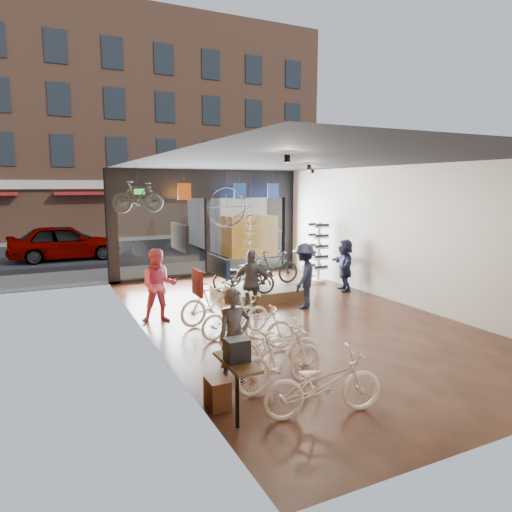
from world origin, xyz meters
TOP-DOWN VIEW (x-y plane):
  - ground_plane at (0.00, 0.00)m, footprint 7.00×12.00m
  - ceiling at (0.00, 0.00)m, footprint 7.00×12.00m
  - wall_left at (-3.52, 0.00)m, footprint 0.04×12.00m
  - wall_right at (3.52, 0.00)m, footprint 0.04×12.00m
  - storefront at (0.00, 6.00)m, footprint 7.00×0.26m
  - exit_sign at (-2.40, 5.88)m, footprint 0.35×0.06m
  - street_road at (0.00, 15.00)m, footprint 30.00×18.00m
  - sidewalk_near at (0.00, 7.20)m, footprint 30.00×2.40m
  - sidewalk_far at (0.00, 19.00)m, footprint 30.00×2.00m
  - opposite_building at (0.00, 21.50)m, footprint 26.00×5.00m
  - street_car at (-4.50, 12.00)m, footprint 4.61×1.85m
  - box_truck at (3.05, 11.00)m, footprint 2.33×7.00m
  - floor_bike_0 at (-2.00, -4.46)m, footprint 1.87×0.94m
  - floor_bike_1 at (-2.15, -3.47)m, footprint 1.72×0.69m
  - floor_bike_2 at (-1.86, -2.71)m, footprint 1.75×0.98m
  - floor_bike_3 at (-1.74, -1.78)m, footprint 1.59×0.72m
  - floor_bike_4 at (-1.75, -0.71)m, footprint 1.78×0.88m
  - floor_bike_5 at (-1.88, 0.33)m, footprint 1.77×0.74m
  - display_platform at (0.21, 2.18)m, footprint 2.40×1.80m
  - display_bike_left at (-0.50, 1.70)m, footprint 1.78×1.41m
  - display_bike_mid at (0.74, 2.31)m, footprint 1.73×0.49m
  - display_bike_right at (0.11, 2.70)m, footprint 1.68×0.83m
  - customer_0 at (-2.72, -2.93)m, footprint 0.63×0.45m
  - customer_1 at (-3.00, 1.02)m, footprint 0.99×0.84m
  - customer_2 at (-0.78, 0.54)m, footprint 1.02×0.93m
  - customer_3 at (0.80, 0.62)m, footprint 1.26×1.25m
  - customer_5 at (3.00, 1.81)m, footprint 0.97×1.57m
  - sunglasses_rack at (2.95, 3.24)m, footprint 0.72×0.66m
  - wall_merch at (-3.38, -3.50)m, footprint 0.40×2.40m
  - penny_farthing at (0.41, 4.43)m, footprint 1.65×0.06m
  - hung_bike at (-2.78, 4.20)m, footprint 1.63×0.66m
  - jersey_left at (-1.06, 5.20)m, footprint 0.45×0.03m
  - jersey_mid at (0.95, 5.20)m, footprint 0.45×0.03m
  - jersey_right at (2.26, 5.20)m, footprint 0.45×0.03m

SIDE VIEW (x-z plane):
  - ground_plane at x=0.00m, z-range -0.04..0.00m
  - street_road at x=0.00m, z-range -0.02..0.00m
  - sidewalk_near at x=0.00m, z-range 0.00..0.12m
  - sidewalk_far at x=0.00m, z-range 0.00..0.12m
  - display_platform at x=0.21m, z-range 0.00..0.30m
  - floor_bike_2 at x=-1.86m, z-range 0.00..0.87m
  - floor_bike_4 at x=-1.75m, z-range 0.00..0.90m
  - floor_bike_3 at x=-1.74m, z-range 0.00..0.92m
  - floor_bike_0 at x=-2.00m, z-range 0.00..0.94m
  - floor_bike_1 at x=-2.15m, z-range 0.00..1.01m
  - floor_bike_5 at x=-1.88m, z-range 0.00..1.03m
  - display_bike_right at x=0.11m, z-range 0.30..1.14m
  - display_bike_left at x=-0.50m, z-range 0.30..1.20m
  - street_car at x=-4.50m, z-range 0.00..1.57m
  - customer_0 at x=-2.72m, z-range 0.00..1.61m
  - customer_5 at x=3.00m, z-range 0.00..1.62m
  - display_bike_mid at x=0.74m, z-range 0.30..1.34m
  - customer_2 at x=-0.78m, z-range 0.00..1.67m
  - customer_3 at x=0.80m, z-range 0.00..1.75m
  - customer_1 at x=-3.00m, z-range 0.00..1.78m
  - sunglasses_rack at x=2.95m, z-range 0.00..2.02m
  - wall_merch at x=-3.38m, z-range 0.00..2.60m
  - box_truck at x=3.05m, z-range 0.00..2.76m
  - wall_left at x=-3.52m, z-range 0.00..3.80m
  - wall_right at x=3.52m, z-range 0.00..3.80m
  - storefront at x=0.00m, z-range 0.00..3.80m
  - penny_farthing at x=0.41m, z-range 1.84..3.16m
  - hung_bike at x=-2.78m, z-range 2.45..3.40m
  - exit_sign at x=-2.40m, z-range 2.96..3.14m
  - jersey_left at x=-1.06m, z-range 2.77..3.32m
  - jersey_mid at x=0.95m, z-range 2.77..3.32m
  - jersey_right at x=2.26m, z-range 2.77..3.32m
  - ceiling at x=0.00m, z-range 3.80..3.84m
  - opposite_building at x=0.00m, z-range 0.00..14.00m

